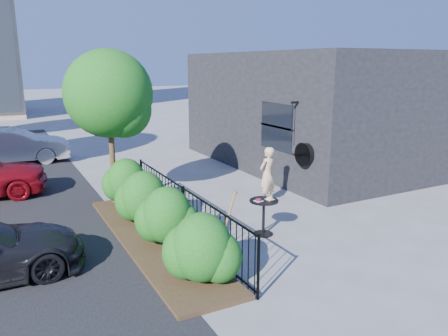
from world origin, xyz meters
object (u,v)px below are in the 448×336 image
cafe_table (264,211)px  car_silver (12,146)px  shovel (225,229)px  woman (267,175)px  patio_tree (112,99)px

cafe_table → car_silver: size_ratio=0.21×
shovel → cafe_table: bearing=26.7°
woman → car_silver: woman is taller
woman → cafe_table: bearing=38.0°
shovel → car_silver: size_ratio=0.34×
patio_tree → woman: size_ratio=2.63×
patio_tree → woman: bearing=-24.0°
cafe_table → car_silver: 11.13m
cafe_table → shovel: shovel is taller
patio_tree → shovel: bearing=-76.8°
patio_tree → cafe_table: (2.27, -3.53, -2.22)m
patio_tree → shovel: patio_tree is taller
shovel → car_silver: (-3.16, 10.86, 0.07)m
woman → car_silver: (-5.80, 8.29, -0.09)m
woman → shovel: woman is taller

